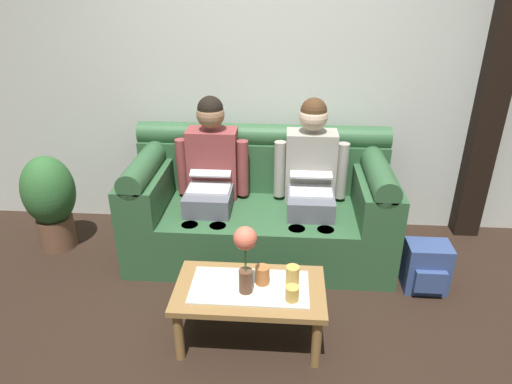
{
  "coord_description": "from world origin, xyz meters",
  "views": [
    {
      "loc": [
        0.19,
        -2.0,
        2.04
      ],
      "look_at": [
        -0.01,
        0.89,
        0.64
      ],
      "focal_mm": 32.2,
      "sensor_mm": 36.0,
      "label": 1
    }
  ],
  "objects_px": {
    "person_right": "(311,175)",
    "flower_vase": "(245,251)",
    "cup_near_left": "(262,275)",
    "cup_far_center": "(292,293)",
    "coffee_table": "(250,294)",
    "couch": "(260,207)",
    "potted_plant": "(50,198)",
    "backpack_right": "(426,268)",
    "person_left": "(211,173)",
    "cup_near_right": "(292,275)"
  },
  "relations": [
    {
      "from": "person_right",
      "to": "cup_far_center",
      "type": "relative_size",
      "value": 14.27
    },
    {
      "from": "couch",
      "to": "backpack_right",
      "type": "bearing_deg",
      "value": -20.46
    },
    {
      "from": "person_left",
      "to": "cup_far_center",
      "type": "bearing_deg",
      "value": -60.65
    },
    {
      "from": "flower_vase",
      "to": "backpack_right",
      "type": "height_order",
      "value": "flower_vase"
    },
    {
      "from": "flower_vase",
      "to": "cup_near_left",
      "type": "height_order",
      "value": "flower_vase"
    },
    {
      "from": "couch",
      "to": "potted_plant",
      "type": "distance_m",
      "value": 1.65
    },
    {
      "from": "potted_plant",
      "to": "coffee_table",
      "type": "bearing_deg",
      "value": -29.41
    },
    {
      "from": "cup_near_left",
      "to": "cup_far_center",
      "type": "height_order",
      "value": "cup_near_left"
    },
    {
      "from": "person_right",
      "to": "cup_far_center",
      "type": "bearing_deg",
      "value": -96.79
    },
    {
      "from": "couch",
      "to": "backpack_right",
      "type": "relative_size",
      "value": 5.55
    },
    {
      "from": "person_right",
      "to": "cup_far_center",
      "type": "xyz_separation_m",
      "value": [
        -0.13,
        -1.11,
        -0.23
      ]
    },
    {
      "from": "potted_plant",
      "to": "flower_vase",
      "type": "bearing_deg",
      "value": -30.91
    },
    {
      "from": "coffee_table",
      "to": "backpack_right",
      "type": "relative_size",
      "value": 2.47
    },
    {
      "from": "cup_near_right",
      "to": "backpack_right",
      "type": "height_order",
      "value": "cup_near_right"
    },
    {
      "from": "coffee_table",
      "to": "cup_near_left",
      "type": "xyz_separation_m",
      "value": [
        0.07,
        0.04,
        0.12
      ]
    },
    {
      "from": "cup_near_right",
      "to": "cup_far_center",
      "type": "xyz_separation_m",
      "value": [
        -0.0,
        -0.15,
        -0.02
      ]
    },
    {
      "from": "potted_plant",
      "to": "person_right",
      "type": "bearing_deg",
      "value": 2.17
    },
    {
      "from": "flower_vase",
      "to": "backpack_right",
      "type": "relative_size",
      "value": 1.18
    },
    {
      "from": "person_left",
      "to": "cup_far_center",
      "type": "distance_m",
      "value": 1.29
    },
    {
      "from": "person_right",
      "to": "potted_plant",
      "type": "bearing_deg",
      "value": -177.83
    },
    {
      "from": "couch",
      "to": "coffee_table",
      "type": "distance_m",
      "value": 1.01
    },
    {
      "from": "coffee_table",
      "to": "flower_vase",
      "type": "xyz_separation_m",
      "value": [
        -0.02,
        -0.05,
        0.33
      ]
    },
    {
      "from": "person_left",
      "to": "cup_near_left",
      "type": "bearing_deg",
      "value": -65.1
    },
    {
      "from": "backpack_right",
      "to": "potted_plant",
      "type": "height_order",
      "value": "potted_plant"
    },
    {
      "from": "flower_vase",
      "to": "couch",
      "type": "bearing_deg",
      "value": 89.01
    },
    {
      "from": "couch",
      "to": "backpack_right",
      "type": "distance_m",
      "value": 1.28
    },
    {
      "from": "coffee_table",
      "to": "backpack_right",
      "type": "bearing_deg",
      "value": 25.43
    },
    {
      "from": "cup_near_left",
      "to": "potted_plant",
      "type": "relative_size",
      "value": 0.14
    },
    {
      "from": "person_left",
      "to": "cup_near_right",
      "type": "distance_m",
      "value": 1.17
    },
    {
      "from": "couch",
      "to": "cup_near_right",
      "type": "relative_size",
      "value": 16.83
    },
    {
      "from": "person_right",
      "to": "flower_vase",
      "type": "height_order",
      "value": "person_right"
    },
    {
      "from": "flower_vase",
      "to": "potted_plant",
      "type": "relative_size",
      "value": 0.54
    },
    {
      "from": "flower_vase",
      "to": "cup_near_left",
      "type": "xyz_separation_m",
      "value": [
        0.09,
        0.08,
        -0.22
      ]
    },
    {
      "from": "couch",
      "to": "person_right",
      "type": "distance_m",
      "value": 0.47
    },
    {
      "from": "person_left",
      "to": "backpack_right",
      "type": "bearing_deg",
      "value": -15.73
    },
    {
      "from": "flower_vase",
      "to": "cup_near_right",
      "type": "relative_size",
      "value": 3.57
    },
    {
      "from": "flower_vase",
      "to": "cup_far_center",
      "type": "bearing_deg",
      "value": -12.2
    },
    {
      "from": "potted_plant",
      "to": "person_left",
      "type": "bearing_deg",
      "value": 3.47
    },
    {
      "from": "backpack_right",
      "to": "cup_near_left",
      "type": "bearing_deg",
      "value": -154.74
    },
    {
      "from": "cup_far_center",
      "to": "potted_plant",
      "type": "relative_size",
      "value": 0.11
    },
    {
      "from": "cup_near_right",
      "to": "backpack_right",
      "type": "bearing_deg",
      "value": 29.04
    },
    {
      "from": "cup_near_left",
      "to": "potted_plant",
      "type": "bearing_deg",
      "value": 152.6
    },
    {
      "from": "couch",
      "to": "cup_far_center",
      "type": "relative_size",
      "value": 23.06
    },
    {
      "from": "couch",
      "to": "cup_near_right",
      "type": "height_order",
      "value": "couch"
    },
    {
      "from": "coffee_table",
      "to": "cup_near_right",
      "type": "distance_m",
      "value": 0.28
    },
    {
      "from": "couch",
      "to": "cup_far_center",
      "type": "distance_m",
      "value": 1.14
    },
    {
      "from": "couch",
      "to": "potted_plant",
      "type": "bearing_deg",
      "value": -177.25
    },
    {
      "from": "coffee_table",
      "to": "flower_vase",
      "type": "relative_size",
      "value": 2.1
    },
    {
      "from": "cup_near_right",
      "to": "backpack_right",
      "type": "distance_m",
      "value": 1.11
    },
    {
      "from": "cup_near_left",
      "to": "cup_far_center",
      "type": "bearing_deg",
      "value": -39.06
    }
  ]
}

